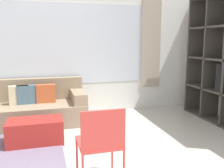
{
  "coord_description": "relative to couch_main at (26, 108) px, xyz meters",
  "views": [
    {
      "loc": [
        -0.59,
        -1.95,
        1.51
      ],
      "look_at": [
        0.43,
        1.74,
        0.85
      ],
      "focal_mm": 40.0,
      "sensor_mm": 36.0,
      "label": 1
    }
  ],
  "objects": [
    {
      "name": "wall_back",
      "position": [
        0.93,
        0.46,
        1.06
      ],
      "size": [
        6.79,
        0.11,
        2.7
      ],
      "color": "white",
      "rests_on": "ground_plane"
    },
    {
      "name": "couch_main",
      "position": [
        0.0,
        0.0,
        0.0
      ],
      "size": [
        2.14,
        0.86,
        0.81
      ],
      "color": "gray",
      "rests_on": "ground_plane"
    },
    {
      "name": "ottoman",
      "position": [
        0.18,
        -0.95,
        -0.11
      ],
      "size": [
        0.81,
        0.44,
        0.36
      ],
      "color": "#A82823",
      "rests_on": "ground_plane"
    },
    {
      "name": "folding_chair",
      "position": [
        0.87,
        -2.32,
        0.22
      ],
      "size": [
        0.44,
        0.46,
        0.86
      ],
      "rotation": [
        0.0,
        0.0,
        3.14
      ],
      "color": "#CC3D38",
      "rests_on": "ground_plane"
    }
  ]
}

